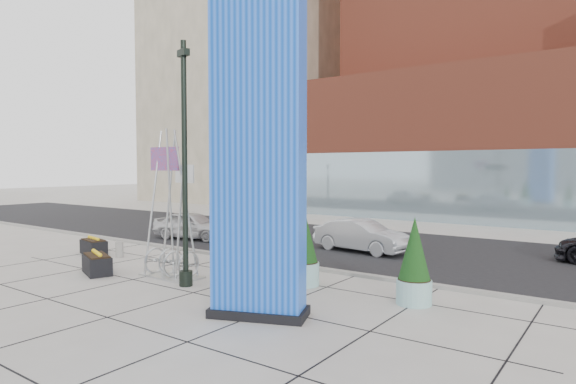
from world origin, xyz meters
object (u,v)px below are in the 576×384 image
Objects in this scene: blue_pylon at (259,161)px; car_white_west at (192,225)px; car_silver_mid at (361,236)px; lamp_post at (185,187)px; public_art_sculpture at (171,238)px; overhead_street_sign at (276,176)px; concrete_bollard at (119,249)px.

blue_pylon is 1.94× the size of car_white_west.
car_white_west is at bearing 107.58° from car_silver_mid.
lamp_post is 1.77× the size of car_silver_mid.
public_art_sculpture is at bearing 140.86° from blue_pylon.
lamp_post is 1.93× the size of overhead_street_sign.
overhead_street_sign is 0.92× the size of car_silver_mid.
blue_pylon is 2.04× the size of overhead_street_sign.
car_silver_mid is at bearing 89.52° from overhead_street_sign.
overhead_street_sign reaches higher than car_white_west.
overhead_street_sign is (1.84, 3.71, 2.16)m from public_art_sculpture.
public_art_sculpture is 1.27× the size of overhead_street_sign.
lamp_post is at bearing -146.27° from car_white_west.
overhead_street_sign is at bearing 65.18° from public_art_sculpture.
car_silver_mid is (-2.21, 10.12, -3.32)m from blue_pylon.
concrete_bollard is 5.60m from car_white_west.
car_white_west is at bearing 103.16° from concrete_bollard.
blue_pylon is at bearing -41.73° from overhead_street_sign.
lamp_post is at bearing -22.09° from public_art_sculpture.
public_art_sculpture is 5.01m from concrete_bollard.
overhead_street_sign reaches higher than concrete_bollard.
blue_pylon is 11.17m from concrete_bollard.
public_art_sculpture is 8.97m from car_white_west.
overhead_street_sign is (-3.53, 5.42, -0.53)m from blue_pylon.
blue_pylon is 12.86× the size of concrete_bollard.
blue_pylon is at bearing -15.97° from concrete_bollard.
car_white_west is at bearing 133.90° from public_art_sculpture.
lamp_post is 12.15× the size of concrete_bollard.
car_silver_mid is (7.91, 7.22, 0.41)m from concrete_bollard.
overhead_street_sign is (0.44, 4.32, 0.28)m from lamp_post.
public_art_sculpture is (-5.37, 1.71, -2.69)m from blue_pylon.
blue_pylon is 14.50m from car_white_west.
lamp_post reaches higher than car_silver_mid.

